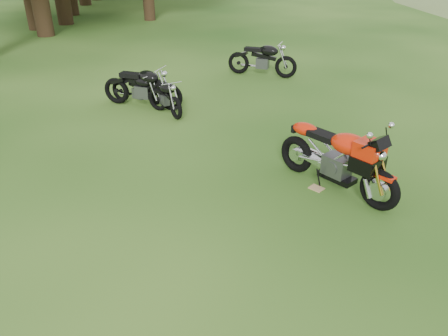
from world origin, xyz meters
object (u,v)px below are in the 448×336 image
Objects in this scene: vintage_moto_a at (165,94)px; vintage_moto_b at (142,86)px; plywood_board at (316,188)px; vintage_moto_d at (262,58)px; vintage_moto_c at (138,88)px; sport_motorcycle at (337,153)px.

vintage_moto_b reaches higher than vintage_moto_a.
vintage_moto_b is at bearing 171.28° from plywood_board.
vintage_moto_a is 0.67m from vintage_moto_b.
vintage_moto_c is at bearing -121.02° from vintage_moto_d.
vintage_moto_c is at bearing 171.64° from plywood_board.
vintage_moto_b is (-5.17, 0.79, 0.52)m from plywood_board.
vintage_moto_b is 1.00× the size of vintage_moto_d.
vintage_moto_c reaches higher than vintage_moto_a.
sport_motorcycle reaches higher than vintage_moto_c.
vintage_moto_b is (-0.65, -0.12, 0.10)m from vintage_moto_a.
vintage_moto_d is at bearing 72.45° from vintage_moto_c.
vintage_moto_b is 0.16m from vintage_moto_c.
vintage_moto_b is at bearing -150.57° from vintage_moto_a.
vintage_moto_d is at bearing 133.29° from plywood_board.
vintage_moto_d is (0.63, 4.03, 0.00)m from vintage_moto_b.
vintage_moto_d is at bearing 60.19° from vintage_moto_b.
plywood_board is 0.11× the size of vintage_moto_b.
vintage_moto_a is (-4.52, 0.91, 0.42)m from plywood_board.
vintage_moto_c is at bearing -176.99° from sport_motorcycle.
vintage_moto_b is at bearing -119.25° from vintage_moto_d.
vintage_moto_a is 0.80m from vintage_moto_c.
sport_motorcycle is 0.69m from plywood_board.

